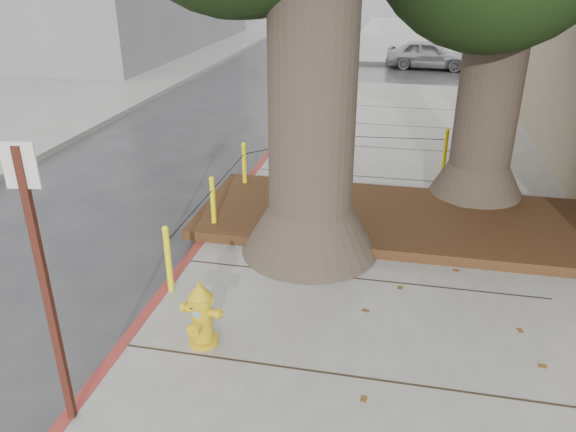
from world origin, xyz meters
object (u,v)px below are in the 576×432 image
Objects in this scene: car_dark at (138,46)px; signpost at (44,277)px; car_silver at (428,54)px; fire_hydrant at (201,314)px.

signpost is at bearing -71.26° from car_dark.
car_silver is at bearing -1.46° from car_dark.
fire_hydrant is 20.99m from car_dark.
signpost reaches higher than car_silver.
signpost is at bearing -115.56° from fire_hydrant.
signpost is 21.10m from car_silver.
signpost is 0.59× the size of car_dark.
fire_hydrant is at bearing -67.68° from car_dark.
car_dark reaches higher than fire_hydrant.
signpost is (-0.85, -1.33, 1.16)m from fire_hydrant.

